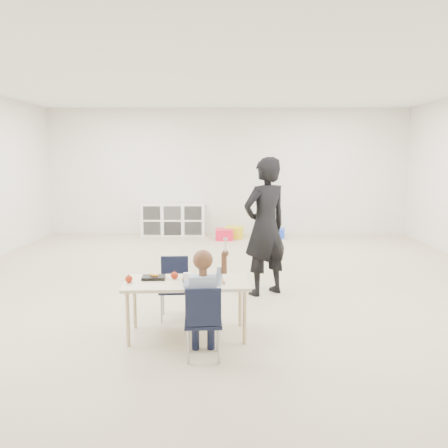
{
  "coord_description": "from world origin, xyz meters",
  "views": [
    {
      "loc": [
        0.05,
        -6.13,
        1.71
      ],
      "look_at": [
        -0.03,
        0.01,
        0.85
      ],
      "focal_mm": 38.0,
      "sensor_mm": 36.0,
      "label": 1
    }
  ],
  "objects_px": {
    "table": "(187,308)",
    "cubby_shelf": "(173,220)",
    "adult": "(265,227)",
    "chair_near": "(203,321)",
    "child": "(203,300)"
  },
  "relations": [
    {
      "from": "table",
      "to": "cubby_shelf",
      "type": "distance_m",
      "value": 6.07
    },
    {
      "from": "adult",
      "to": "cubby_shelf",
      "type": "bearing_deg",
      "value": -103.13
    },
    {
      "from": "chair_near",
      "to": "adult",
      "type": "xyz_separation_m",
      "value": [
        0.67,
        1.95,
        0.54
      ]
    },
    {
      "from": "child",
      "to": "cubby_shelf",
      "type": "distance_m",
      "value": 6.6
    },
    {
      "from": "child",
      "to": "adult",
      "type": "relative_size",
      "value": 0.6
    },
    {
      "from": "table",
      "to": "child",
      "type": "bearing_deg",
      "value": -73.79
    },
    {
      "from": "cubby_shelf",
      "to": "child",
      "type": "bearing_deg",
      "value": -81.07
    },
    {
      "from": "chair_near",
      "to": "child",
      "type": "bearing_deg",
      "value": 0.0
    },
    {
      "from": "child",
      "to": "cubby_shelf",
      "type": "height_order",
      "value": "child"
    },
    {
      "from": "child",
      "to": "adult",
      "type": "xyz_separation_m",
      "value": [
        0.67,
        1.95,
        0.35
      ]
    },
    {
      "from": "cubby_shelf",
      "to": "table",
      "type": "bearing_deg",
      "value": -82.04
    },
    {
      "from": "cubby_shelf",
      "to": "adult",
      "type": "relative_size",
      "value": 0.81
    },
    {
      "from": "table",
      "to": "adult",
      "type": "distance_m",
      "value": 1.77
    },
    {
      "from": "table",
      "to": "cubby_shelf",
      "type": "xyz_separation_m",
      "value": [
        -0.84,
        6.01,
        0.07
      ]
    },
    {
      "from": "table",
      "to": "chair_near",
      "type": "distance_m",
      "value": 0.54
    }
  ]
}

